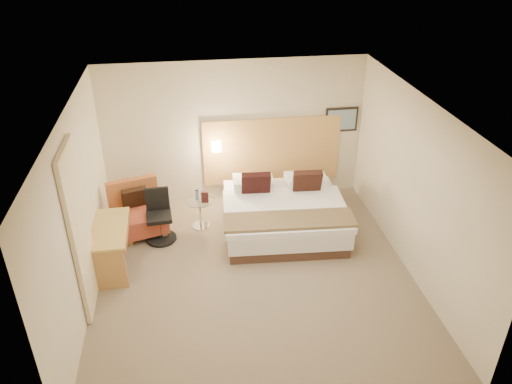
{
  "coord_description": "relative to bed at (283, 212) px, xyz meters",
  "views": [
    {
      "loc": [
        -0.87,
        -6.0,
        4.89
      ],
      "look_at": [
        0.13,
        0.71,
        1.08
      ],
      "focal_mm": 35.0,
      "sensor_mm": 36.0,
      "label": 1
    }
  ],
  "objects": [
    {
      "name": "art_canvas",
      "position": [
        1.33,
        1.22,
        1.17
      ],
      "size": [
        0.54,
        0.01,
        0.39
      ],
      "primitive_type": "cube",
      "color": "#768EA3",
      "rests_on": "wall_back"
    },
    {
      "name": "lamp_arm",
      "position": [
        -1.04,
        1.18,
        0.82
      ],
      "size": [
        0.02,
        0.12,
        0.02
      ],
      "primitive_type": "cylinder",
      "rotation": [
        1.57,
        0.0,
        0.0
      ],
      "color": "white",
      "rests_on": "wall_back"
    },
    {
      "name": "ceiling",
      "position": [
        -0.69,
        -1.24,
        2.38
      ],
      "size": [
        4.8,
        5.0,
        0.02
      ],
      "primitive_type": "cube",
      "color": "silver",
      "rests_on": "floor"
    },
    {
      "name": "wall_right",
      "position": [
        1.72,
        -1.24,
        1.02
      ],
      "size": [
        0.02,
        5.0,
        2.7
      ],
      "primitive_type": "cube",
      "color": "beige",
      "rests_on": "floor"
    },
    {
      "name": "bed",
      "position": [
        0.0,
        0.0,
        0.0
      ],
      "size": [
        2.17,
        2.12,
        1.01
      ],
      "color": "#442C22",
      "rests_on": "floor"
    },
    {
      "name": "headboard_panel",
      "position": [
        0.01,
        1.23,
        0.62
      ],
      "size": [
        2.6,
        0.04,
        1.3
      ],
      "primitive_type": "cube",
      "color": "tan",
      "rests_on": "wall_back"
    },
    {
      "name": "art_frame",
      "position": [
        1.33,
        1.24,
        1.17
      ],
      "size": [
        0.62,
        0.03,
        0.47
      ],
      "primitive_type": "cube",
      "color": "black",
      "rests_on": "wall_back"
    },
    {
      "name": "wall_back",
      "position": [
        -0.69,
        1.27,
        1.02
      ],
      "size": [
        4.8,
        0.02,
        2.7
      ],
      "primitive_type": "cube",
      "color": "beige",
      "rests_on": "floor"
    },
    {
      "name": "desk_chair",
      "position": [
        -2.12,
        0.01,
        0.05
      ],
      "size": [
        0.54,
        0.54,
        0.9
      ],
      "color": "black",
      "rests_on": "floor"
    },
    {
      "name": "floor",
      "position": [
        -0.69,
        -1.24,
        -0.34
      ],
      "size": [
        4.8,
        5.0,
        0.02
      ],
      "primitive_type": "cube",
      "color": "#796751",
      "rests_on": "ground"
    },
    {
      "name": "bottle_a",
      "position": [
        -1.46,
        0.33,
        0.28
      ],
      "size": [
        0.06,
        0.06,
        0.19
      ],
      "primitive_type": "cylinder",
      "rotation": [
        0.0,
        0.0,
        -0.12
      ],
      "color": "#85A4CD",
      "rests_on": "side_table"
    },
    {
      "name": "bottle_b",
      "position": [
        -1.46,
        0.33,
        0.28
      ],
      "size": [
        0.06,
        0.06,
        0.19
      ],
      "primitive_type": "cylinder",
      "rotation": [
        0.0,
        0.0,
        -0.12
      ],
      "color": "#778DB9",
      "rests_on": "side_table"
    },
    {
      "name": "side_table",
      "position": [
        -1.43,
        0.29,
        -0.04
      ],
      "size": [
        0.52,
        0.52,
        0.52
      ],
      "color": "silver",
      "rests_on": "floor"
    },
    {
      "name": "lounge_chair",
      "position": [
        -2.5,
        0.29,
        0.04
      ],
      "size": [
        1.04,
        0.97,
        0.91
      ],
      "color": "#A57B4E",
      "rests_on": "floor"
    },
    {
      "name": "menu_folder",
      "position": [
        -1.33,
        0.22,
        0.29
      ],
      "size": [
        0.13,
        0.06,
        0.21
      ],
      "primitive_type": "cube",
      "rotation": [
        0.0,
        0.0,
        -0.12
      ],
      "color": "#3C1918",
      "rests_on": "side_table"
    },
    {
      "name": "lamp_shade",
      "position": [
        -1.04,
        1.12,
        0.82
      ],
      "size": [
        0.15,
        0.15,
        0.15
      ],
      "primitive_type": "cube",
      "color": "#FFEDC6",
      "rests_on": "wall_back"
    },
    {
      "name": "desk",
      "position": [
        -2.8,
        -0.68,
        0.25
      ],
      "size": [
        0.55,
        1.17,
        0.73
      ],
      "color": "tan",
      "rests_on": "floor"
    },
    {
      "name": "wall_front",
      "position": [
        -0.69,
        -3.75,
        1.02
      ],
      "size": [
        4.8,
        0.02,
        2.7
      ],
      "primitive_type": "cube",
      "color": "beige",
      "rests_on": "floor"
    },
    {
      "name": "curtain",
      "position": [
        -3.05,
        -1.49,
        0.89
      ],
      "size": [
        0.06,
        0.9,
        2.42
      ],
      "primitive_type": "cube",
      "color": "beige",
      "rests_on": "wall_left"
    },
    {
      "name": "wall_left",
      "position": [
        -3.1,
        -1.24,
        1.02
      ],
      "size": [
        0.02,
        5.0,
        2.7
      ],
      "primitive_type": "cube",
      "color": "beige",
      "rests_on": "floor"
    }
  ]
}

